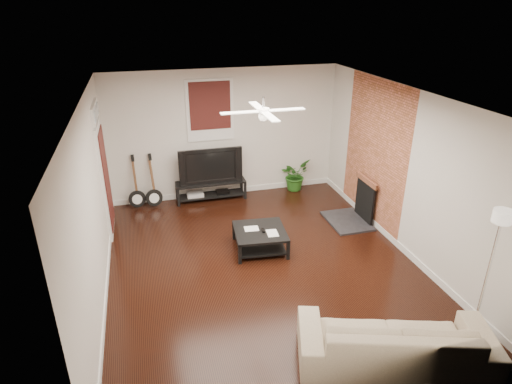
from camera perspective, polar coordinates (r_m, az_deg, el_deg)
The scene contains 14 objects.
room at distance 6.71m, azimuth 0.89°, elevation 0.61°, with size 5.01×6.01×2.81m.
brick_accent at distance 8.52m, azimuth 15.35°, elevation 4.90°, with size 0.02×2.20×2.80m, color #9F5733.
fireplace at distance 8.72m, azimuth 13.04°, elevation -1.06°, with size 0.80×1.10×0.92m, color black.
window_back at distance 9.24m, azimuth -6.07°, elevation 10.65°, with size 1.00×0.06×1.30m, color black.
door_left at distance 8.34m, azimuth -19.39°, elevation 2.88°, with size 0.08×1.00×2.50m, color white.
tv_stand at distance 9.60m, azimuth -5.95°, elevation 0.23°, with size 1.52×0.41×0.43m, color black.
tv at distance 9.39m, azimuth -6.12°, elevation 3.65°, with size 1.36×0.18×0.78m, color black.
coffee_table at distance 7.69m, azimuth 0.52°, elevation -6.28°, with size 0.88×0.88×0.37m, color black.
sofa at distance 5.73m, azimuth 17.84°, elevation -18.04°, with size 2.29×0.90×0.67m, color tan.
floor_lamp at distance 6.13m, azimuth 28.14°, elevation -9.90°, with size 0.31×0.31×1.87m, color silver, non-canonical shape.
potted_plant at distance 10.04m, azimuth 5.14°, elevation 2.27°, with size 0.65×0.56×0.72m, color #26611B.
guitar_left at distance 9.34m, azimuth -15.64°, elevation 1.18°, with size 0.36×0.25×1.16m, color black, non-canonical shape.
guitar_right at distance 9.31m, azimuth -13.50°, elevation 1.34°, with size 0.36×0.25×1.16m, color black, non-canonical shape.
ceiling_fan at distance 6.33m, azimuth 0.96°, elevation 10.63°, with size 1.24×1.24×0.32m, color white, non-canonical shape.
Camera 1 is at (-1.71, -5.92, 4.06)m, focal length 30.33 mm.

